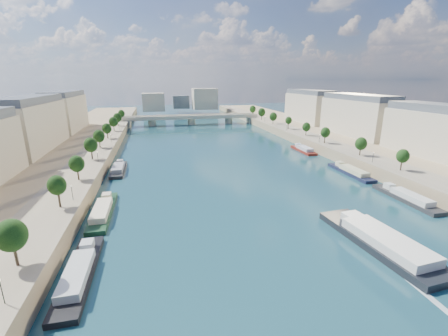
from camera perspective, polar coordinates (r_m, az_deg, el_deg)
ground at (r=121.62m, az=1.73°, el=-0.89°), size 700.00×700.00×0.00m
quay_left at (r=124.69m, az=-32.25°, el=-1.87°), size 44.00×520.00×5.00m
quay_right at (r=155.08m, az=28.45°, el=1.88°), size 44.00×520.00×5.00m
pave_left at (r=119.72m, az=-25.68°, el=-0.32°), size 14.00×520.00×0.10m
pave_right at (r=145.14m, az=24.11°, el=2.60°), size 14.00×520.00×0.10m
trees_left at (r=119.87m, az=-24.88°, el=2.50°), size 4.80×268.80×8.26m
trees_right at (r=150.85m, az=21.50°, el=5.49°), size 4.80×268.80×8.26m
lamps_left at (r=108.61m, az=-24.63°, el=-0.28°), size 0.36×200.36×4.28m
lamps_right at (r=145.91m, az=21.66°, el=4.05°), size 0.36×200.36×4.28m
buildings_left at (r=137.51m, az=-36.69°, el=4.93°), size 16.00×226.00×23.20m
buildings_right at (r=170.14m, az=29.81°, el=7.64°), size 16.00×226.00×23.20m
skyline at (r=334.08m, az=-7.46°, el=12.66°), size 79.00×42.00×22.00m
bridge at (r=253.79m, az=-6.23°, el=9.34°), size 112.00×12.00×8.15m
tour_barge at (r=77.97m, az=27.56°, el=-12.26°), size 11.65×32.37×4.31m
wake at (r=69.06m, az=36.57°, el=-18.87°), size 10.74×26.03×0.04m
moored_barges_left at (r=74.11m, az=-24.34°, el=-13.73°), size 5.00×157.60×3.60m
moored_barges_right at (r=107.75m, az=32.58°, el=-5.46°), size 5.00×160.07×3.60m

